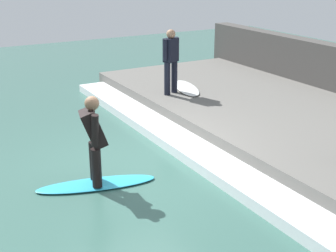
% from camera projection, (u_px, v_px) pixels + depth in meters
% --- Properties ---
extents(ground_plane, '(28.00, 28.00, 0.00)m').
position_uv_depth(ground_plane, '(137.00, 167.00, 8.68)').
color(ground_plane, '#386056').
extents(concrete_ledge, '(4.40, 11.63, 0.42)m').
position_uv_depth(concrete_ledge, '(290.00, 123.00, 10.38)').
color(concrete_ledge, '#66635E').
rests_on(concrete_ledge, ground_plane).
extents(wave_foam_crest, '(0.74, 11.05, 0.20)m').
position_uv_depth(wave_foam_crest, '(192.00, 150.00, 9.22)').
color(wave_foam_crest, white).
rests_on(wave_foam_crest, ground_plane).
extents(surfboard_riding, '(2.09, 0.99, 0.06)m').
position_uv_depth(surfboard_riding, '(97.00, 184.00, 7.99)').
color(surfboard_riding, '#2DADD1').
rests_on(surfboard_riding, ground_plane).
extents(surfer_riding, '(0.52, 0.65, 1.53)m').
position_uv_depth(surfer_riding, '(94.00, 136.00, 7.69)').
color(surfer_riding, black).
rests_on(surfer_riding, surfboard_riding).
extents(surfer_waiting_near, '(0.51, 0.35, 1.61)m').
position_uv_depth(surfer_waiting_near, '(171.00, 58.00, 11.57)').
color(surfer_waiting_near, black).
rests_on(surfer_waiting_near, concrete_ledge).
extents(surfboard_waiting_near, '(0.99, 1.71, 0.06)m').
position_uv_depth(surfboard_waiting_near, '(186.00, 88.00, 12.27)').
color(surfboard_waiting_near, white).
rests_on(surfboard_waiting_near, concrete_ledge).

